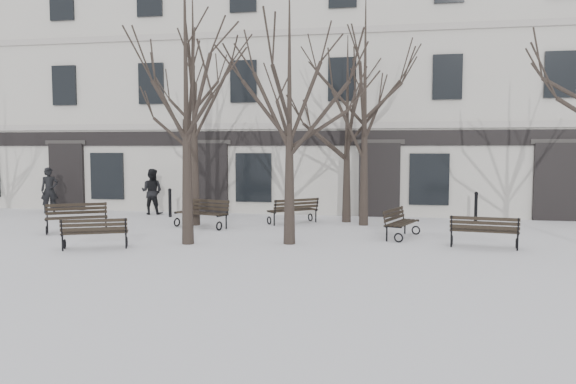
% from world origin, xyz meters
% --- Properties ---
extents(ground, '(100.00, 100.00, 0.00)m').
position_xyz_m(ground, '(0.00, 0.00, 0.00)').
color(ground, silver).
rests_on(ground, ground).
extents(building, '(40.40, 10.20, 11.40)m').
position_xyz_m(building, '(0.00, 12.96, 5.52)').
color(building, '#B6B1A8').
rests_on(building, ground).
extents(tree_1, '(5.86, 5.86, 8.36)m').
position_xyz_m(tree_1, '(-1.67, 0.57, 5.23)').
color(tree_1, black).
rests_on(tree_1, ground).
extents(tree_2, '(5.08, 5.08, 7.25)m').
position_xyz_m(tree_2, '(1.15, 1.11, 4.53)').
color(tree_2, black).
rests_on(tree_2, ground).
extents(tree_4, '(5.92, 5.92, 8.45)m').
position_xyz_m(tree_4, '(-2.81, 4.32, 5.29)').
color(tree_4, black).
rests_on(tree_4, ground).
extents(tree_5, '(4.71, 4.71, 6.73)m').
position_xyz_m(tree_5, '(2.36, 6.11, 4.21)').
color(tree_5, black).
rests_on(tree_5, ground).
extents(tree_6, '(5.60, 5.60, 8.00)m').
position_xyz_m(tree_6, '(3.02, 5.36, 5.00)').
color(tree_6, black).
rests_on(tree_6, ground).
extents(bench_0, '(1.92, 1.51, 0.94)m').
position_xyz_m(bench_0, '(-5.95, 1.95, 0.51)').
color(bench_0, black).
rests_on(bench_0, ground).
extents(bench_1, '(1.78, 1.24, 0.86)m').
position_xyz_m(bench_1, '(-3.83, -0.68, 0.47)').
color(bench_1, black).
rests_on(bench_1, ground).
extents(bench_2, '(1.85, 0.90, 0.90)m').
position_xyz_m(bench_2, '(6.46, 1.40, 0.49)').
color(bench_2, black).
rests_on(bench_2, ground).
extents(bench_3, '(2.02, 1.30, 0.97)m').
position_xyz_m(bench_3, '(-2.35, 3.75, 0.53)').
color(bench_3, black).
rests_on(bench_3, ground).
extents(bench_4, '(1.79, 1.68, 0.93)m').
position_xyz_m(bench_4, '(0.54, 5.31, 0.50)').
color(bench_4, black).
rests_on(bench_4, ground).
extents(bench_5, '(1.18, 1.86, 0.89)m').
position_xyz_m(bench_5, '(4.24, 2.77, 0.48)').
color(bench_5, black).
rests_on(bench_5, ground).
extents(bollard_a, '(0.15, 0.15, 1.13)m').
position_xyz_m(bollard_a, '(-4.58, 6.31, 0.61)').
color(bollard_a, black).
rests_on(bollard_a, ground).
extents(bollard_b, '(0.14, 0.14, 1.10)m').
position_xyz_m(bollard_b, '(7.06, 7.23, 0.59)').
color(bollard_b, black).
rests_on(bollard_b, ground).
extents(pedestrian_a, '(0.82, 0.81, 1.90)m').
position_xyz_m(pedestrian_a, '(-10.02, 6.66, 0.00)').
color(pedestrian_a, black).
rests_on(pedestrian_a, ground).
extents(pedestrian_b, '(0.91, 0.71, 1.87)m').
position_xyz_m(pedestrian_b, '(-5.65, 7.03, 0.00)').
color(pedestrian_b, black).
rests_on(pedestrian_b, ground).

